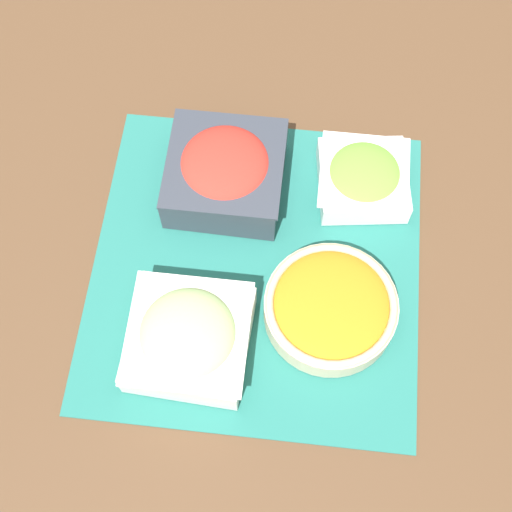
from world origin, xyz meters
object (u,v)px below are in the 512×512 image
carrot_bowl (331,307)px  cucumber_bowl (189,337)px  tomato_bowl (225,172)px  lettuce_bowl (363,178)px

carrot_bowl → cucumber_bowl: 0.18m
tomato_bowl → lettuce_bowl: bearing=95.7°
cucumber_bowl → tomato_bowl: bearing=176.3°
tomato_bowl → carrot_bowl: (0.17, 0.15, -0.01)m
lettuce_bowl → cucumber_bowl: size_ratio=0.88×
cucumber_bowl → carrot_bowl: bearing=109.7°
lettuce_bowl → tomato_bowl: bearing=-84.3°
lettuce_bowl → carrot_bowl: 0.19m
carrot_bowl → cucumber_bowl: (0.06, -0.17, 0.01)m
lettuce_bowl → cucumber_bowl: 0.32m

